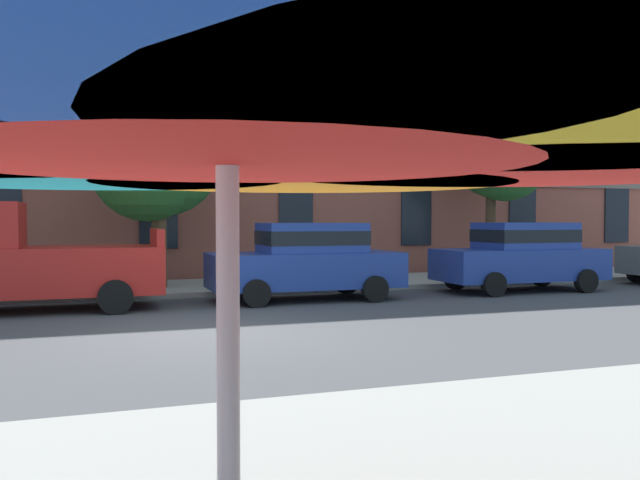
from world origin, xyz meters
The scene contains 9 objects.
ground_plane centered at (0.00, 0.00, 0.00)m, with size 120.00×120.00×0.00m, color #424244.
sidewalk_far centered at (0.00, 6.80, 0.06)m, with size 56.00×3.60×0.12m, color #9E998E.
apartment_building centered at (0.00, 14.99, 8.00)m, with size 37.74×12.08×16.00m.
pickup_red centered at (-3.22, 3.70, 1.03)m, with size 5.10×2.12×2.20m.
sedan_blue centered at (2.86, 3.70, 0.95)m, with size 4.40×1.98×1.78m.
sedan_blue_midblock centered at (8.70, 3.70, 0.95)m, with size 4.40×1.98×1.78m.
street_tree_middle centered at (-0.29, 6.62, 3.40)m, with size 3.35×3.19×5.03m.
street_tree_right centered at (10.19, 6.88, 3.81)m, with size 2.72×3.20×5.17m.
patio_umbrella centered at (-1.47, -9.00, 2.24)m, with size 3.46×3.21×2.56m.
Camera 1 is at (-1.79, -10.66, 1.86)m, focal length 36.85 mm.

